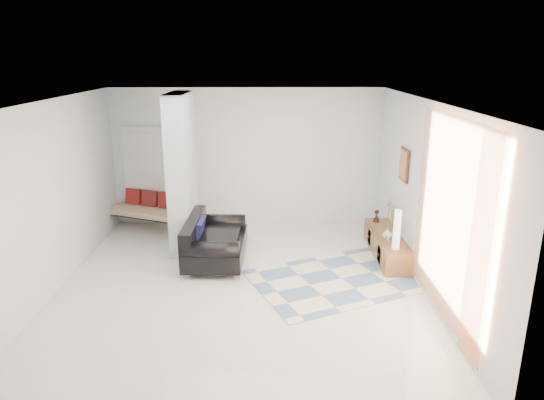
{
  "coord_description": "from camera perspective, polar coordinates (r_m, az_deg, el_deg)",
  "views": [
    {
      "loc": [
        0.44,
        -6.8,
        3.41
      ],
      "look_at": [
        0.5,
        0.6,
        1.19
      ],
      "focal_mm": 32.0,
      "sensor_mm": 36.0,
      "label": 1
    }
  ],
  "objects": [
    {
      "name": "floor",
      "position": [
        7.62,
        -3.76,
        -9.95
      ],
      "size": [
        6.0,
        6.0,
        0.0
      ],
      "primitive_type": "plane",
      "color": "beige",
      "rests_on": "ground"
    },
    {
      "name": "ceiling",
      "position": [
        6.84,
        -4.22,
        11.51
      ],
      "size": [
        6.0,
        6.0,
        0.0
      ],
      "primitive_type": "plane",
      "rotation": [
        3.14,
        0.0,
        0.0
      ],
      "color": "white",
      "rests_on": "wall_back"
    },
    {
      "name": "wall_back",
      "position": [
        10.01,
        -2.96,
        5.08
      ],
      "size": [
        6.0,
        0.0,
        6.0
      ],
      "primitive_type": "plane",
      "rotation": [
        1.57,
        0.0,
        0.0
      ],
      "color": "silver",
      "rests_on": "ground"
    },
    {
      "name": "wall_front",
      "position": [
        4.32,
        -6.36,
        -11.16
      ],
      "size": [
        6.0,
        0.0,
        6.0
      ],
      "primitive_type": "plane",
      "rotation": [
        -1.57,
        0.0,
        0.0
      ],
      "color": "silver",
      "rests_on": "ground"
    },
    {
      "name": "wall_left",
      "position": [
        7.78,
        -24.64,
        0.14
      ],
      "size": [
        0.0,
        6.0,
        6.0
      ],
      "primitive_type": "plane",
      "rotation": [
        1.57,
        0.0,
        1.57
      ],
      "color": "silver",
      "rests_on": "ground"
    },
    {
      "name": "wall_right",
      "position": [
        7.46,
        17.62,
        0.24
      ],
      "size": [
        0.0,
        6.0,
        6.0
      ],
      "primitive_type": "plane",
      "rotation": [
        1.57,
        0.0,
        -1.57
      ],
      "color": "silver",
      "rests_on": "ground"
    },
    {
      "name": "partition_column",
      "position": [
        8.77,
        -10.56,
        3.15
      ],
      "size": [
        0.35,
        1.2,
        2.8
      ],
      "primitive_type": "cube",
      "color": "#B6BBBE",
      "rests_on": "floor"
    },
    {
      "name": "hallway_door",
      "position": [
        10.37,
        -14.63,
        2.8
      ],
      "size": [
        0.85,
        0.06,
        2.04
      ],
      "primitive_type": "cube",
      "color": "silver",
      "rests_on": "floor"
    },
    {
      "name": "curtain",
      "position": [
        6.38,
        20.04,
        -2.26
      ],
      "size": [
        0.0,
        2.55,
        2.55
      ],
      "primitive_type": "plane",
      "rotation": [
        1.57,
        0.0,
        1.57
      ],
      "color": "orange",
      "rests_on": "wall_right"
    },
    {
      "name": "wall_art",
      "position": [
        8.43,
        15.3,
        4.02
      ],
      "size": [
        0.04,
        0.45,
        0.55
      ],
      "primitive_type": "cube",
      "color": "#3E2410",
      "rests_on": "wall_right"
    },
    {
      "name": "media_console",
      "position": [
        8.8,
        13.32,
        -5.17
      ],
      "size": [
        0.45,
        1.81,
        0.8
      ],
      "color": "brown",
      "rests_on": "floor"
    },
    {
      "name": "loveseat",
      "position": [
        8.37,
        -7.05,
        -4.89
      ],
      "size": [
        1.0,
        1.66,
        0.76
      ],
      "rotation": [
        0.0,
        0.0,
        -0.03
      ],
      "color": "silver",
      "rests_on": "floor"
    },
    {
      "name": "daybed",
      "position": [
        10.1,
        -13.9,
        -1.07
      ],
      "size": [
        1.91,
        1.35,
        0.77
      ],
      "rotation": [
        0.0,
        0.0,
        -0.39
      ],
      "color": "black",
      "rests_on": "floor"
    },
    {
      "name": "area_rug",
      "position": [
        7.87,
        8.18,
        -9.14
      ],
      "size": [
        3.24,
        2.77,
        0.01
      ],
      "primitive_type": "cube",
      "rotation": [
        0.0,
        0.0,
        0.41
      ],
      "color": "beige",
      "rests_on": "floor"
    },
    {
      "name": "cylinder_lamp",
      "position": [
        8.03,
        14.48,
        -3.38
      ],
      "size": [
        0.12,
        0.12,
        0.66
      ],
      "primitive_type": "cylinder",
      "color": "beige",
      "rests_on": "media_console"
    },
    {
      "name": "bronze_figurine",
      "position": [
        9.29,
        12.2,
        -1.85
      ],
      "size": [
        0.12,
        0.12,
        0.23
      ],
      "primitive_type": null,
      "rotation": [
        0.0,
        0.0,
        -0.01
      ],
      "color": "black",
      "rests_on": "media_console"
    },
    {
      "name": "vase",
      "position": [
        8.51,
        13.42,
        -3.88
      ],
      "size": [
        0.17,
        0.17,
        0.18
      ],
      "primitive_type": "imported",
      "rotation": [
        0.0,
        0.0,
        0.02
      ],
      "color": "silver",
      "rests_on": "media_console"
    }
  ]
}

